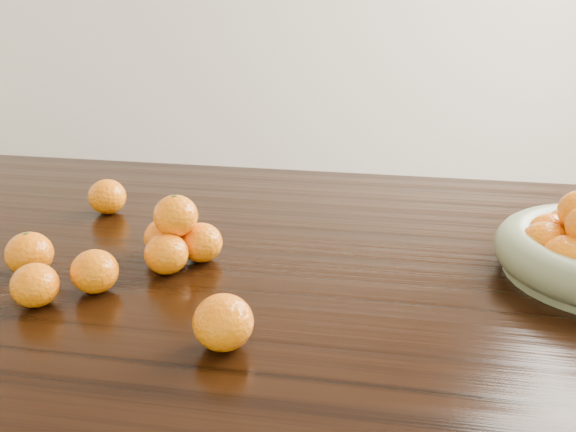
# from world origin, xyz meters

# --- Properties ---
(dining_table) EXTENTS (2.00, 1.00, 0.75)m
(dining_table) POSITION_xyz_m (0.00, 0.00, 0.66)
(dining_table) COLOR black
(dining_table) RESTS_ON ground
(orange_pyramid) EXTENTS (0.14, 0.13, 0.12)m
(orange_pyramid) POSITION_xyz_m (-0.16, -0.06, 0.80)
(orange_pyramid) COLOR orange
(orange_pyramid) RESTS_ON dining_table
(loose_orange_0) EXTENTS (0.07, 0.07, 0.07)m
(loose_orange_0) POSITION_xyz_m (-0.38, -0.14, 0.78)
(loose_orange_0) COLOR orange
(loose_orange_0) RESTS_ON dining_table
(loose_orange_1) EXTENTS (0.07, 0.07, 0.06)m
(loose_orange_1) POSITION_xyz_m (-0.31, -0.24, 0.78)
(loose_orange_1) COLOR orange
(loose_orange_1) RESTS_ON dining_table
(loose_orange_2) EXTENTS (0.08, 0.08, 0.07)m
(loose_orange_2) POSITION_xyz_m (-0.01, -0.30, 0.79)
(loose_orange_2) COLOR orange
(loose_orange_2) RESTS_ON dining_table
(loose_orange_3) EXTENTS (0.07, 0.07, 0.07)m
(loose_orange_3) POSITION_xyz_m (-0.37, 0.14, 0.78)
(loose_orange_3) COLOR orange
(loose_orange_3) RESTS_ON dining_table
(loose_orange_4) EXTENTS (0.07, 0.07, 0.07)m
(loose_orange_4) POSITION_xyz_m (-0.25, -0.18, 0.78)
(loose_orange_4) COLOR orange
(loose_orange_4) RESTS_ON dining_table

